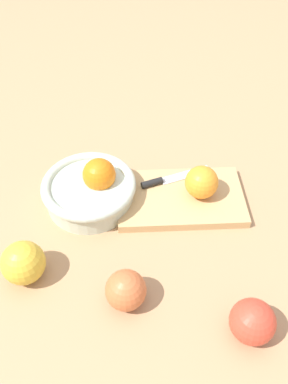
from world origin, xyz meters
TOP-DOWN VIEW (x-y plane):
  - ground_plane at (0.00, 0.00)m, footprint 2.40×2.40m
  - bowl at (-0.11, 0.09)m, footprint 0.19×0.19m
  - cutting_board at (0.06, 0.08)m, footprint 0.26×0.16m
  - orange_on_board at (0.10, 0.08)m, footprint 0.07×0.07m
  - knife at (0.04, 0.12)m, footprint 0.15×0.07m
  - apple_front_right at (0.15, -0.20)m, footprint 0.07×0.07m
  - apple_front_left at (-0.22, -0.09)m, footprint 0.08×0.08m
  - apple_front_left_2 at (-0.05, -0.14)m, footprint 0.07×0.07m

SIDE VIEW (x-z plane):
  - ground_plane at x=0.00m, z-range 0.00..0.00m
  - cutting_board at x=0.06m, z-range 0.00..0.02m
  - knife at x=0.04m, z-range 0.02..0.03m
  - apple_front_left_2 at x=-0.05m, z-range 0.00..0.07m
  - apple_front_right at x=0.15m, z-range 0.00..0.07m
  - bowl at x=-0.11m, z-range -0.01..0.08m
  - apple_front_left at x=-0.22m, z-range 0.00..0.08m
  - orange_on_board at x=0.10m, z-range 0.02..0.08m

